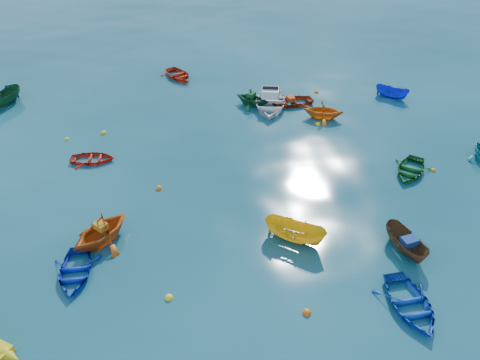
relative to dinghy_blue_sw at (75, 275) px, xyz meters
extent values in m
plane|color=#093A45|center=(8.09, 0.71, 0.00)|extent=(160.00, 160.00, 0.00)
imported|color=#0E22B5|center=(0.00, 0.00, 0.00)|extent=(2.18, 3.01, 0.62)
imported|color=brown|center=(15.13, -0.32, 0.00)|extent=(1.65, 2.95, 1.08)
imported|color=#0D3AA9|center=(13.97, -3.58, 0.00)|extent=(2.60, 3.47, 0.69)
imported|color=#CA5313|center=(0.99, 2.04, 0.00)|extent=(4.11, 4.13, 1.65)
imported|color=yellow|center=(10.15, 1.01, 0.00)|extent=(3.23, 2.65, 1.20)
imported|color=#13541B|center=(18.03, 5.78, 0.00)|extent=(3.57, 3.72, 0.63)
imported|color=red|center=(-0.42, 9.31, 0.00)|extent=(2.75, 2.07, 0.54)
imported|color=#124E29|center=(10.20, 15.48, 0.00)|extent=(3.38, 3.31, 1.35)
imported|color=#A22E0D|center=(13.10, 15.29, 0.00)|extent=(3.43, 2.67, 0.65)
imported|color=#1025D1|center=(20.82, 15.52, 0.00)|extent=(2.54, 2.36, 0.98)
imported|color=red|center=(4.91, 21.20, 0.00)|extent=(3.45, 3.84, 0.66)
imported|color=orange|center=(14.79, 12.90, 0.00)|extent=(3.29, 3.05, 1.43)
imported|color=#104824|center=(-7.75, 17.70, 0.00)|extent=(2.63, 3.45, 1.26)
imported|color=white|center=(11.42, 15.04, 0.00)|extent=(4.21, 5.24, 1.57)
cube|color=navy|center=(15.17, -0.47, 0.71)|extent=(0.79, 0.66, 0.33)
cube|color=orange|center=(1.02, 2.07, 0.97)|extent=(0.76, 0.75, 0.29)
cube|color=#124B1F|center=(10.12, 15.54, 0.83)|extent=(0.77, 0.80, 0.31)
cube|color=red|center=(13.00, 15.27, 0.48)|extent=(0.58, 0.71, 0.31)
sphere|color=yellow|center=(4.13, -1.84, 0.00)|extent=(0.36, 0.36, 0.36)
sphere|color=#DC5C0B|center=(9.71, -3.31, 0.00)|extent=(0.37, 0.37, 0.37)
sphere|color=gold|center=(-0.15, 12.61, 0.00)|extent=(0.38, 0.38, 0.38)
sphere|color=orange|center=(3.59, 6.00, 0.00)|extent=(0.36, 0.36, 0.36)
sphere|color=yellow|center=(14.23, 12.05, 0.00)|extent=(0.37, 0.37, 0.37)
sphere|color=orange|center=(19.51, 5.80, 0.00)|extent=(0.30, 0.30, 0.30)
sphere|color=yellow|center=(-2.42, 12.13, 0.00)|extent=(0.30, 0.30, 0.30)
sphere|color=orange|center=(15.44, 17.01, 0.00)|extent=(0.33, 0.33, 0.33)
sphere|color=yellow|center=(21.25, 16.33, 0.00)|extent=(0.30, 0.30, 0.30)
camera|label=1|loc=(5.49, -15.19, 15.53)|focal=35.00mm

